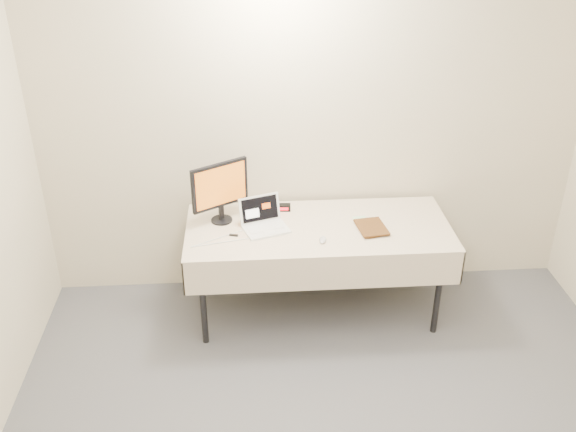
{
  "coord_description": "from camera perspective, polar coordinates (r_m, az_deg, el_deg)",
  "views": [
    {
      "loc": [
        -0.49,
        -1.85,
        2.96
      ],
      "look_at": [
        -0.22,
        1.99,
        0.86
      ],
      "focal_mm": 40.0,
      "sensor_mm": 36.0,
      "label": 1
    }
  ],
  "objects": [
    {
      "name": "back_wall",
      "position": [
        4.67,
        2.27,
        8.39
      ],
      "size": [
        4.0,
        0.1,
        2.7
      ],
      "primitive_type": "cube",
      "color": "beige",
      "rests_on": "ground"
    },
    {
      "name": "table",
      "position": [
        4.54,
        2.71,
        -1.62
      ],
      "size": [
        1.86,
        0.81,
        0.74
      ],
      "color": "black",
      "rests_on": "ground"
    },
    {
      "name": "laptop",
      "position": [
        4.48,
        -2.2,
        -0.43
      ],
      "size": [
        0.37,
        0.34,
        0.2
      ],
      "rotation": [
        0.0,
        0.0,
        0.33
      ],
      "color": "white",
      "rests_on": "table"
    },
    {
      "name": "monitor",
      "position": [
        4.48,
        -6.07,
        2.49
      ],
      "size": [
        0.38,
        0.25,
        0.45
      ],
      "rotation": [
        0.0,
        0.0,
        0.55
      ],
      "color": "black",
      "rests_on": "table"
    },
    {
      "name": "book",
      "position": [
        4.42,
        6.37,
        0.12
      ],
      "size": [
        0.19,
        0.05,
        0.25
      ],
      "primitive_type": "imported",
      "rotation": [
        0.0,
        0.0,
        0.14
      ],
      "color": "brown",
      "rests_on": "table"
    },
    {
      "name": "alarm_clock",
      "position": [
        4.71,
        -0.49,
        0.77
      ],
      "size": [
        0.12,
        0.06,
        0.05
      ],
      "rotation": [
        0.0,
        0.0,
        -0.07
      ],
      "color": "black",
      "rests_on": "table"
    },
    {
      "name": "clicker",
      "position": [
        4.33,
        3.11,
        -2.13
      ],
      "size": [
        0.06,
        0.1,
        0.02
      ],
      "primitive_type": "ellipsoid",
      "rotation": [
        0.0,
        0.0,
        -0.21
      ],
      "color": "#BABABC",
      "rests_on": "table"
    },
    {
      "name": "paper_form",
      "position": [
        4.57,
        6.69,
        -0.73
      ],
      "size": [
        0.12,
        0.25,
        0.0
      ],
      "primitive_type": "cube",
      "rotation": [
        0.0,
        0.0,
        0.1
      ],
      "color": "#B7DFB1",
      "rests_on": "table"
    },
    {
      "name": "usb_dongle",
      "position": [
        4.41,
        -4.85,
        -1.71
      ],
      "size": [
        0.06,
        0.03,
        0.01
      ],
      "primitive_type": "cube",
      "rotation": [
        0.0,
        0.0,
        -0.27
      ],
      "color": "black",
      "rests_on": "table"
    }
  ]
}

